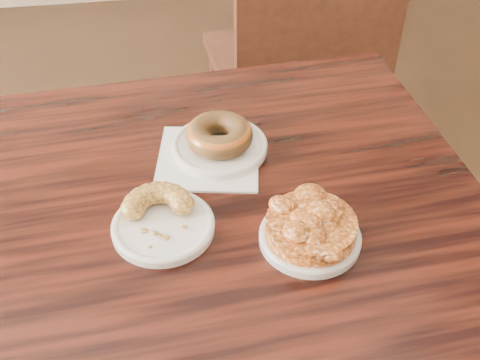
{
  "coord_description": "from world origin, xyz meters",
  "views": [
    {
      "loc": [
        0.11,
        -0.64,
        1.43
      ],
      "look_at": [
        0.22,
        0.06,
        0.8
      ],
      "focal_mm": 45.0,
      "sensor_mm": 36.0,
      "label": 1
    }
  ],
  "objects": [
    {
      "name": "cafe_table",
      "position": [
        0.2,
        0.05,
        0.38
      ],
      "size": [
        0.9,
        0.9,
        0.75
      ],
      "primitive_type": "cube",
      "rotation": [
        0.0,
        0.0,
        0.07
      ],
      "color": "black",
      "rests_on": "floor"
    },
    {
      "name": "chair_far",
      "position": [
        0.52,
        0.97,
        0.45
      ],
      "size": [
        0.56,
        0.56,
        0.9
      ],
      "primitive_type": null,
      "rotation": [
        0.0,
        0.0,
        3.25
      ],
      "color": "black",
      "rests_on": "floor"
    },
    {
      "name": "napkin",
      "position": [
        0.18,
        0.18,
        0.75
      ],
      "size": [
        0.2,
        0.2,
        0.0
      ],
      "primitive_type": "cube",
      "rotation": [
        0.0,
        0.0,
        -0.18
      ],
      "color": "white",
      "rests_on": "cafe_table"
    },
    {
      "name": "plate_donut",
      "position": [
        0.2,
        0.2,
        0.76
      ],
      "size": [
        0.17,
        0.17,
        0.01
      ],
      "primitive_type": "cylinder",
      "color": "white",
      "rests_on": "napkin"
    },
    {
      "name": "plate_cruller",
      "position": [
        0.09,
        0.02,
        0.76
      ],
      "size": [
        0.16,
        0.16,
        0.01
      ],
      "primitive_type": "cylinder",
      "color": "white",
      "rests_on": "cafe_table"
    },
    {
      "name": "plate_fritter",
      "position": [
        0.31,
        -0.04,
        0.76
      ],
      "size": [
        0.16,
        0.16,
        0.01
      ],
      "primitive_type": "cylinder",
      "color": "silver",
      "rests_on": "cafe_table"
    },
    {
      "name": "glazed_donut",
      "position": [
        0.2,
        0.2,
        0.79
      ],
      "size": [
        0.12,
        0.12,
        0.04
      ],
      "primitive_type": "torus",
      "color": "brown",
      "rests_on": "plate_donut"
    },
    {
      "name": "apple_fritter",
      "position": [
        0.31,
        -0.04,
        0.78
      ],
      "size": [
        0.18,
        0.18,
        0.05
      ],
      "primitive_type": null,
      "color": "#4A2007",
      "rests_on": "plate_fritter"
    },
    {
      "name": "cruller_fragment",
      "position": [
        0.09,
        0.02,
        0.78
      ],
      "size": [
        0.13,
        0.13,
        0.04
      ],
      "primitive_type": null,
      "color": "#5F3813",
      "rests_on": "plate_cruller"
    }
  ]
}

